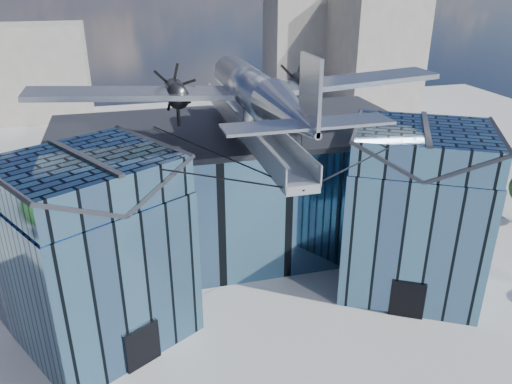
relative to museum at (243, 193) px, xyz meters
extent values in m
plane|color=gray|center=(0.00, -5.82, -5.54)|extent=(120.00, 120.00, 0.00)
cube|color=#446B8A|center=(0.00, 3.18, -0.79)|extent=(28.00, 14.00, 9.50)
cube|color=#25262C|center=(0.00, 3.18, 4.16)|extent=(28.00, 14.00, 0.40)
cube|color=#446B8A|center=(-10.50, -6.82, -0.79)|extent=(11.79, 11.43, 9.50)
cube|color=#446B8A|center=(-10.50, -6.82, 5.06)|extent=(11.56, 11.20, 2.20)
cube|color=#25262C|center=(-12.45, -7.94, 5.06)|extent=(7.98, 9.23, 2.40)
cube|color=#25262C|center=(-8.55, -5.69, 5.06)|extent=(7.98, 9.23, 2.40)
cube|color=#25262C|center=(-10.50, -6.82, 6.21)|extent=(4.30, 7.10, 0.18)
cube|color=black|center=(-8.48, -10.33, -4.24)|extent=(2.03, 1.32, 2.60)
cube|color=black|center=(-6.60, -4.57, -0.79)|extent=(0.34, 0.34, 9.50)
cube|color=#446B8A|center=(10.50, -6.82, -0.79)|extent=(11.79, 11.43, 9.50)
cube|color=#446B8A|center=(10.50, -6.82, 5.06)|extent=(11.56, 11.20, 2.20)
cube|color=#25262C|center=(8.55, -5.69, 5.06)|extent=(7.98, 9.23, 2.40)
cube|color=#25262C|center=(12.45, -7.94, 5.06)|extent=(7.98, 9.23, 2.40)
cube|color=#25262C|center=(10.50, -6.82, 6.21)|extent=(4.30, 7.10, 0.18)
cube|color=black|center=(8.48, -10.33, -4.24)|extent=(2.03, 1.32, 2.60)
cube|color=black|center=(6.60, -4.57, -0.79)|extent=(0.34, 0.34, 9.50)
cube|color=#92989F|center=(0.00, -2.32, 5.56)|extent=(1.80, 21.00, 0.50)
cube|color=#92989F|center=(-0.90, -2.32, 6.21)|extent=(0.08, 21.00, 1.10)
cube|color=#92989F|center=(0.90, -2.32, 6.21)|extent=(0.08, 21.00, 1.10)
cylinder|color=#92989F|center=(0.00, 7.18, 4.89)|extent=(0.44, 0.44, 1.35)
cylinder|color=#92989F|center=(0.00, 1.18, 4.89)|extent=(0.44, 0.44, 1.35)
cylinder|color=#92989F|center=(0.00, -2.82, 4.89)|extent=(0.44, 0.44, 1.35)
cylinder|color=#92989F|center=(0.00, -1.82, 6.51)|extent=(0.70, 0.70, 1.40)
cylinder|color=black|center=(-5.25, -9.82, 5.86)|extent=(10.55, 6.08, 0.69)
cylinder|color=black|center=(5.25, -9.82, 5.86)|extent=(10.55, 6.08, 0.69)
cylinder|color=black|center=(-3.00, -4.32, 5.01)|extent=(6.09, 17.04, 1.19)
cylinder|color=black|center=(3.00, -4.32, 5.01)|extent=(6.09, 17.04, 1.19)
cylinder|color=#9DA1A9|center=(0.00, -1.82, 8.46)|extent=(2.50, 11.00, 2.50)
sphere|color=#9DA1A9|center=(0.00, 3.68, 8.46)|extent=(2.50, 2.50, 2.50)
cube|color=black|center=(0.00, 2.68, 9.15)|extent=(1.60, 1.40, 0.50)
cone|color=#9DA1A9|center=(0.00, -10.82, 8.76)|extent=(2.50, 7.00, 2.50)
cube|color=#9DA1A9|center=(0.00, -13.12, 10.36)|extent=(0.18, 2.40, 3.40)
cube|color=#9DA1A9|center=(0.00, -13.02, 8.96)|extent=(8.00, 1.80, 0.14)
cube|color=#9DA1A9|center=(-7.00, -0.82, 8.16)|extent=(14.00, 3.20, 1.08)
cylinder|color=black|center=(-4.60, -0.22, 7.91)|extent=(1.44, 3.20, 1.44)
cone|color=black|center=(-4.60, 1.58, 7.91)|extent=(0.70, 0.70, 0.70)
cube|color=black|center=(-4.60, 1.73, 7.91)|extent=(1.05, 0.06, 3.33)
cube|color=black|center=(-4.60, 1.73, 7.91)|extent=(2.53, 0.06, 2.53)
cube|color=black|center=(-4.60, 1.73, 7.91)|extent=(3.33, 0.06, 1.05)
cylinder|color=black|center=(-4.60, -0.82, 6.69)|extent=(0.24, 0.24, 1.75)
cube|color=#9DA1A9|center=(7.00, -0.82, 8.16)|extent=(14.00, 3.20, 1.08)
cylinder|color=black|center=(4.60, -0.22, 7.91)|extent=(1.44, 3.20, 1.44)
cone|color=black|center=(4.60, 1.58, 7.91)|extent=(0.70, 0.70, 0.70)
cube|color=black|center=(4.60, 1.73, 7.91)|extent=(1.05, 0.06, 3.33)
cube|color=black|center=(4.60, 1.73, 7.91)|extent=(2.53, 0.06, 2.53)
cube|color=black|center=(4.60, 1.73, 7.91)|extent=(3.33, 0.06, 1.05)
cylinder|color=black|center=(4.60, -0.82, 6.69)|extent=(0.24, 0.24, 1.75)
cube|color=gray|center=(32.00, 42.18, 3.46)|extent=(12.00, 14.00, 18.00)
cube|color=gray|center=(-20.00, 49.18, 1.46)|extent=(14.00, 10.00, 14.00)
cube|color=gray|center=(22.00, 52.18, 7.46)|extent=(9.00, 9.00, 26.00)
camera|label=1|loc=(-8.04, -33.78, 15.28)|focal=35.00mm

